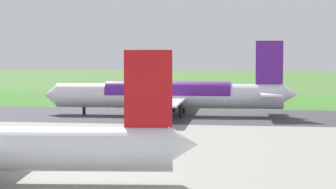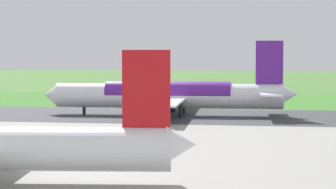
{
  "view_description": "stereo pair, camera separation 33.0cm",
  "coord_description": "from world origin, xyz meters",
  "views": [
    {
      "loc": [
        -20.02,
        122.53,
        12.54
      ],
      "look_at": [
        -2.47,
        0.0,
        4.5
      ],
      "focal_mm": 62.72,
      "sensor_mm": 36.0,
      "label": 1
    },
    {
      "loc": [
        -20.35,
        122.48,
        12.54
      ],
      "look_at": [
        -2.47,
        0.0,
        4.5
      ],
      "focal_mm": 62.72,
      "sensor_mm": 36.0,
      "label": 2
    }
  ],
  "objects": [
    {
      "name": "airliner_main",
      "position": [
        -2.85,
        -0.01,
        4.35
      ],
      "size": [
        54.06,
        44.15,
        15.88
      ],
      "color": "white",
      "rests_on": "ground"
    },
    {
      "name": "no_stopping_sign",
      "position": [
        -20.57,
        -28.44,
        1.64
      ],
      "size": [
        0.6,
        0.1,
        2.77
      ],
      "color": "slate",
      "rests_on": "ground"
    },
    {
      "name": "runway_asphalt",
      "position": [
        0.0,
        0.0,
        0.03
      ],
      "size": [
        600.0,
        32.84,
        0.06
      ],
      "primitive_type": "cube",
      "color": "#38383D",
      "rests_on": "ground"
    },
    {
      "name": "traffic_cone_orange",
      "position": [
        -16.77,
        -33.32,
        0.28
      ],
      "size": [
        0.4,
        0.4,
        0.55
      ],
      "primitive_type": "cone",
      "color": "orange",
      "rests_on": "ground"
    },
    {
      "name": "ground_plane",
      "position": [
        0.0,
        0.0,
        0.0
      ],
      "size": [
        800.0,
        800.0,
        0.0
      ],
      "primitive_type": "plane",
      "color": "#477233"
    },
    {
      "name": "grass_verge_foreground",
      "position": [
        0.0,
        -32.42,
        0.02
      ],
      "size": [
        600.0,
        80.0,
        0.04
      ],
      "primitive_type": "cube",
      "color": "#3C782B",
      "rests_on": "ground"
    },
    {
      "name": "apron_concrete",
      "position": [
        0.0,
        61.48,
        0.03
      ],
      "size": [
        440.0,
        110.0,
        0.05
      ],
      "primitive_type": "cube",
      "color": "gray",
      "rests_on": "ground"
    }
  ]
}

